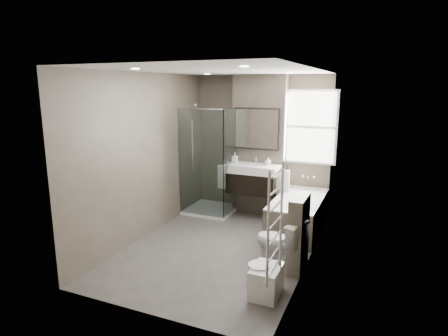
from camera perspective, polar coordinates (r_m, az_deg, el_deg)
The scene contains 15 objects.
room at distance 5.42m, azimuth -0.37°, elevation 0.80°, with size 2.70×3.90×2.70m.
vanity_pier at distance 7.06m, azimuth 5.41°, elevation 3.44°, with size 1.00×0.25×2.60m, color #564E44.
vanity at distance 6.84m, azimuth 4.41°, elevation -1.61°, with size 0.95×0.47×0.66m.
mirror_cabinet at distance 6.86m, azimuth 5.04°, elevation 5.97°, with size 0.86×0.08×0.76m.
towel_left at distance 7.02m, azimuth 0.03°, elevation -1.38°, with size 0.24×0.06×0.44m, color white.
towel_right at distance 6.68m, azimuth 8.91°, elevation -2.26°, with size 0.24×0.06×0.44m, color white.
shower_enclosure at distance 7.11m, azimuth -1.57°, elevation -3.12°, with size 0.90×0.90×2.00m.
bathtub at distance 6.43m, azimuth 11.27°, elevation -6.69°, with size 0.75×1.60×0.57m.
window at distance 6.89m, azimuth 12.91°, elevation 6.11°, with size 0.98×0.06×1.33m.
toilet at distance 5.12m, azimuth 8.41°, elevation -11.17°, with size 0.39×0.69×0.70m, color white.
cistern_box at distance 5.07m, azimuth 11.29°, elevation -9.72°, with size 0.19×0.55×1.00m.
bidet at distance 4.54m, azimuth 6.40°, elevation -16.65°, with size 0.39×0.44×0.46m.
towel_radiator at distance 3.61m, azimuth 7.78°, elevation -8.24°, with size 0.03×0.49×1.10m.
soap_bottle_a at distance 6.87m, azimuth 1.66°, elevation 1.54°, with size 0.09×0.09×0.20m, color white.
soap_bottle_b at distance 6.79m, azimuth 6.72°, elevation 1.07°, with size 0.11×0.11×0.14m, color white.
Camera 1 is at (2.12, -4.87, 2.38)m, focal length 30.00 mm.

